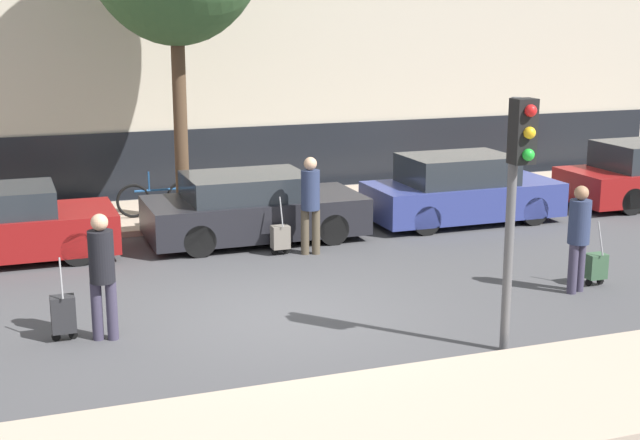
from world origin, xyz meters
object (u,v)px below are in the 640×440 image
parked_car_2 (461,191)px  pedestrian_left (102,269)px  parked_car_1 (253,209)px  trolley_left (63,314)px  traffic_light (518,174)px  parked_car_0 (0,226)px  trolley_right (596,266)px  pedestrian_right (579,232)px  parked_bicycle (159,199)px  pedestrian_center (310,199)px  trolley_center (280,237)px

parked_car_2 → pedestrian_left: bearing=-150.1°
parked_car_1 → trolley_left: size_ratio=3.59×
trolley_left → traffic_light: bearing=-24.6°
parked_car_0 → parked_car_2: size_ratio=0.97×
parked_car_1 → trolley_right: size_ratio=3.90×
pedestrian_right → parked_bicycle: pedestrian_right is taller
trolley_left → trolley_right: bearing=-2.6°
parked_car_0 → trolley_right: (9.00, -4.88, -0.30)m
trolley_left → parked_car_0: bearing=99.1°
parked_car_2 → pedestrian_right: size_ratio=2.35×
parked_car_0 → pedestrian_right: 9.89m
pedestrian_left → trolley_right: bearing=15.5°
parked_car_0 → parked_car_2: parked_car_2 is taller
traffic_light → parked_bicycle: traffic_light is taller
parked_car_2 → pedestrian_right: 4.99m
pedestrian_right → pedestrian_left: bearing=-24.1°
parked_car_0 → trolley_left: parked_car_0 is taller
trolley_right → parked_car_0: bearing=151.5°
pedestrian_center → parked_bicycle: 4.19m
parked_car_1 → parked_car_2: parked_car_2 is taller
trolley_right → trolley_left: bearing=177.4°
trolley_right → parked_bicycle: bearing=130.0°
pedestrian_center → pedestrian_right: size_ratio=1.05×
parked_car_2 → pedestrian_center: pedestrian_center is taller
parked_bicycle → parked_car_2: bearing=-20.3°
trolley_center → pedestrian_right: bearing=-45.1°
parked_car_1 → trolley_center: (0.17, -1.21, -0.30)m
parked_car_1 → parked_car_2: bearing=-0.1°
pedestrian_left → trolley_left: pedestrian_left is taller
pedestrian_right → trolley_right: (0.51, 0.20, -0.65)m
trolley_center → parked_car_2: bearing=15.5°
pedestrian_center → traffic_light: (0.80, -5.47, 1.34)m
pedestrian_left → parked_car_1: bearing=70.6°
trolley_center → trolley_right: bearing=-39.9°
trolley_left → parked_car_2: bearing=27.4°
parked_car_0 → parked_car_1: size_ratio=0.94×
parked_car_0 → trolley_left: size_ratio=3.38×
pedestrian_left → trolley_left: size_ratio=1.51×
parked_car_1 → pedestrian_center: 1.59m
parked_bicycle → pedestrian_left: bearing=-105.9°
trolley_right → trolley_center: bearing=140.1°
trolley_center → pedestrian_right: 5.30m
pedestrian_center → trolley_right: pedestrian_center is taller
parked_car_0 → trolley_center: (4.78, -1.35, -0.30)m
pedestrian_left → trolley_left: 0.83m
pedestrian_left → trolley_center: size_ratio=1.61×
parked_car_2 → traffic_light: size_ratio=1.22×
parked_car_0 → trolley_right: 10.24m
trolley_left → pedestrian_center: pedestrian_center is taller
parked_car_0 → pedestrian_center: bearing=-15.8°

